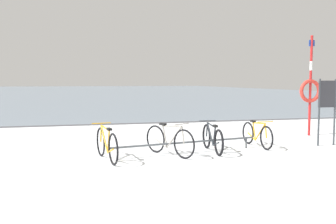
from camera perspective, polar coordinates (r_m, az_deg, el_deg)
ground at (r=59.71m, az=-11.88°, el=2.90°), size 80.00×132.00×0.08m
bike_rack at (r=9.46m, az=2.91°, el=-4.70°), size 3.97×0.77×0.31m
bicycle_0 at (r=8.72m, az=-9.34°, el=-4.87°), size 0.49×1.76×0.82m
bicycle_1 at (r=9.15m, az=0.19°, el=-4.36°), size 0.85×1.56×0.82m
bicycle_2 at (r=9.70m, az=6.76°, el=-4.03°), size 0.46×1.71×0.77m
bicycle_3 at (r=10.65m, az=13.38°, el=-3.36°), size 0.46×1.65×0.75m
info_sign at (r=11.40m, az=23.09°, el=1.60°), size 0.55×0.07×1.88m
rescue_post at (r=13.27m, az=20.85°, el=3.33°), size 0.78×0.12×3.30m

